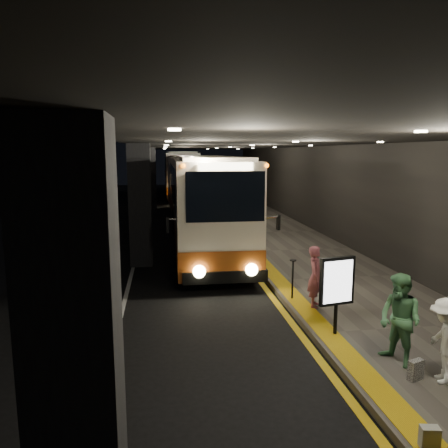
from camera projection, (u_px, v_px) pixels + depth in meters
ground at (189, 298)px, 12.39m from camera, size 90.00×90.00×0.00m
lane_line_white at (136, 258)px, 17.03m from camera, size 0.12×50.00×0.01m
kerb_stripe_yellow at (240, 255)px, 17.59m from camera, size 0.18×50.00×0.01m
sidewalk at (298, 251)px, 17.91m from camera, size 4.50×50.00×0.15m
tactile_strip at (252, 251)px, 17.64m from camera, size 0.50×50.00×0.01m
terminal_wall at (353, 180)px, 17.74m from camera, size 0.10×50.00×6.00m
support_columns at (140, 205)px, 15.74m from camera, size 0.80×24.80×4.40m
canopy at (245, 139)px, 16.87m from camera, size 9.00×50.00×0.40m
coach_main at (205, 207)px, 18.19m from camera, size 2.71×12.34×3.83m
coach_second at (190, 189)px, 27.72m from camera, size 2.72×12.01×3.76m
coach_third at (180, 176)px, 40.44m from camera, size 2.75×12.90×4.06m
passenger_boarding at (315, 276)px, 11.18m from camera, size 0.56×0.68×1.59m
passenger_waiting_green at (400, 320)px, 8.09m from camera, size 0.77×0.97×1.73m
passenger_waiting_white at (444, 341)px, 7.48m from camera, size 0.70×1.05×1.49m
bag_polka at (416, 370)px, 7.62m from camera, size 0.32×0.23×0.36m
bag_plain at (430, 438)px, 5.84m from camera, size 0.27×0.19×0.31m
info_sign at (337, 283)px, 9.38m from camera, size 0.82×0.27×1.73m
stanchion_post at (293, 280)px, 11.80m from camera, size 0.05×0.05×1.07m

